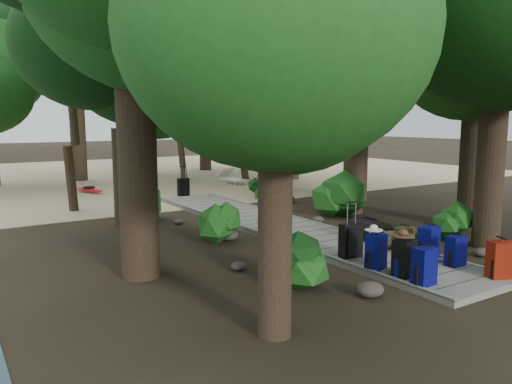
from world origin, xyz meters
TOP-DOWN VIEW (x-y plane):
  - ground at (0.00, 0.00)m, footprint 120.00×120.00m
  - sand_beach at (0.00, 16.00)m, footprint 40.00×22.00m
  - boardwalk at (0.00, 1.00)m, footprint 2.00×12.00m
  - backpack_left_a at (-0.76, -4.22)m, footprint 0.39×0.28m
  - backpack_left_b at (-0.69, -3.73)m, footprint 0.45×0.36m
  - backpack_left_c at (-0.76, -3.13)m, footprint 0.46×0.39m
  - backpack_right_a at (0.68, -4.68)m, footprint 0.49×0.43m
  - backpack_right_b at (0.65, -3.80)m, footprint 0.36×0.26m
  - backpack_right_c at (0.67, -3.17)m, footprint 0.46×0.37m
  - backpack_right_d at (0.73, -2.50)m, footprint 0.39×0.31m
  - duffel_right_khaki at (0.63, -1.98)m, footprint 0.56×0.63m
  - duffel_right_black at (0.77, -1.46)m, footprint 0.57×0.84m
  - suitcase_on_boardwalk at (-0.62, -2.29)m, footprint 0.47×0.30m
  - lone_suitcase_on_sand at (0.24, 7.72)m, footprint 0.45×0.29m
  - hat_brown at (-0.73, -3.72)m, footprint 0.39×0.39m
  - hat_white at (-0.80, -3.08)m, footprint 0.33×0.33m
  - kayak at (-2.58, 10.40)m, footprint 1.85×3.31m
  - sun_lounger at (3.65, 9.78)m, footprint 0.89×2.10m
  - tree_right_a at (2.88, -2.99)m, footprint 5.17×5.17m
  - tree_right_b at (4.39, -1.57)m, footprint 6.04×6.04m
  - tree_right_c at (3.26, 1.75)m, footprint 5.16×5.16m
  - tree_right_d at (5.06, 3.45)m, footprint 5.67×5.67m
  - tree_right_e at (4.13, 7.34)m, footprint 4.53×4.53m
  - tree_right_f at (6.96, 9.91)m, footprint 5.99×5.99m
  - tree_left_a at (-3.85, -4.28)m, footprint 3.88×3.88m
  - tree_left_c at (-3.36, 3.65)m, footprint 4.02×4.02m
  - tree_back_a at (-1.87, 14.92)m, footprint 5.87×5.87m
  - tree_back_b at (1.60, 15.94)m, footprint 5.83×5.83m
  - tree_back_c at (5.44, 16.16)m, footprint 5.35×5.35m
  - palm_right_a at (3.14, 6.12)m, footprint 4.34×4.34m
  - palm_right_b at (4.76, 10.93)m, footprint 4.75×4.75m
  - palm_right_c at (2.27, 11.82)m, footprint 4.11×4.11m
  - palm_left_a at (-4.20, 6.69)m, footprint 3.96×3.96m
  - rock_left_a at (-1.70, -3.92)m, footprint 0.46×0.42m
  - rock_left_b at (-2.78, -1.50)m, footprint 0.31×0.28m
  - rock_left_c at (-1.75, 0.69)m, footprint 0.46×0.41m
  - rock_left_d at (-2.00, 3.09)m, footprint 0.27×0.24m
  - rock_right_a at (2.05, -3.44)m, footprint 0.35×0.31m
  - rock_right_b at (2.37, -1.68)m, footprint 0.52×0.47m
  - rock_right_c at (1.36, 1.12)m, footprint 0.35×0.32m
  - rock_right_d at (2.66, 4.39)m, footprint 0.56×0.50m
  - shrub_left_a at (-2.47, -3.06)m, footprint 1.07×1.07m
  - shrub_left_b at (-2.02, 0.72)m, footprint 0.95×0.95m
  - shrub_left_c at (-2.58, 4.22)m, footprint 1.10×1.10m
  - shrub_right_a at (2.52, -2.21)m, footprint 1.01×1.01m
  - shrub_right_b at (2.50, 1.57)m, footprint 1.48×1.48m
  - shrub_right_c at (2.27, 5.62)m, footprint 0.73×0.73m

SIDE VIEW (x-z plane):
  - ground at x=0.00m, z-range 0.00..0.00m
  - sand_beach at x=0.00m, z-range 0.00..0.02m
  - boardwalk at x=0.00m, z-range 0.00..0.12m
  - rock_left_d at x=-2.00m, z-range 0.00..0.15m
  - rock_left_b at x=-2.78m, z-range 0.00..0.17m
  - rock_right_a at x=2.05m, z-range 0.00..0.19m
  - rock_right_c at x=1.36m, z-range 0.00..0.19m
  - rock_left_c at x=-1.75m, z-range 0.00..0.25m
  - rock_left_a at x=-1.70m, z-range 0.00..0.26m
  - rock_right_b at x=2.37m, z-range 0.00..0.29m
  - rock_right_d at x=2.66m, z-range 0.00..0.31m
  - kayak at x=-2.58m, z-range 0.02..0.35m
  - duffel_right_khaki at x=0.63m, z-range 0.12..0.47m
  - shrub_right_c at x=2.27m, z-range 0.00..0.66m
  - sun_lounger at x=3.65m, z-range 0.02..0.68m
  - lone_suitcase_on_sand at x=0.24m, z-range 0.02..0.69m
  - duffel_right_black at x=0.77m, z-range 0.12..0.62m
  - backpack_right_d at x=0.73m, z-range 0.12..0.67m
  - shrub_left_b at x=-2.02m, z-range 0.00..0.85m
  - backpack_right_b at x=0.65m, z-range 0.12..0.76m
  - shrub_right_a at x=2.52m, z-range 0.00..0.91m
  - suitcase_on_boardwalk at x=-0.62m, z-range 0.12..0.80m
  - backpack_right_c at x=0.67m, z-range 0.12..0.82m
  - backpack_left_a at x=-0.76m, z-range 0.12..0.83m
  - shrub_left_a at x=-2.47m, z-range 0.00..0.96m
  - backpack_right_a at x=0.68m, z-range 0.12..0.85m
  - backpack_left_c at x=-0.76m, z-range 0.12..0.85m
  - backpack_left_b at x=-0.69m, z-range 0.12..0.86m
  - shrub_left_c at x=-2.58m, z-range 0.00..0.99m
  - shrub_right_b at x=2.50m, z-range 0.00..1.33m
  - hat_white at x=-0.80m, z-range 0.85..0.96m
  - hat_brown at x=-0.73m, z-range 0.86..0.98m
  - palm_left_a at x=-4.20m, z-range 0.00..6.31m
  - tree_left_a at x=-3.85m, z-range 0.00..6.47m
  - palm_right_c at x=2.27m, z-range 0.00..6.53m
  - tree_left_c at x=-3.36m, z-range 0.00..6.99m
  - palm_right_a at x=3.14m, z-range 0.00..7.40m
  - tree_right_e at x=4.13m, z-range 0.00..8.15m
  - tree_right_a at x=2.88m, z-range 0.00..8.62m
  - tree_right_c at x=3.26m, z-range 0.00..8.93m
  - palm_right_b at x=4.76m, z-range 0.00..9.18m
  - tree_back_c at x=5.44m, z-range 0.00..9.63m
  - tree_back_a at x=-1.87m, z-range 0.00..10.16m
  - tree_right_d at x=5.06m, z-range 0.00..10.40m
  - tree_back_b at x=1.60m, z-range 0.00..10.41m
  - tree_right_f at x=6.96m, z-range 0.00..10.69m
  - tree_right_b at x=4.39m, z-range 0.00..10.79m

